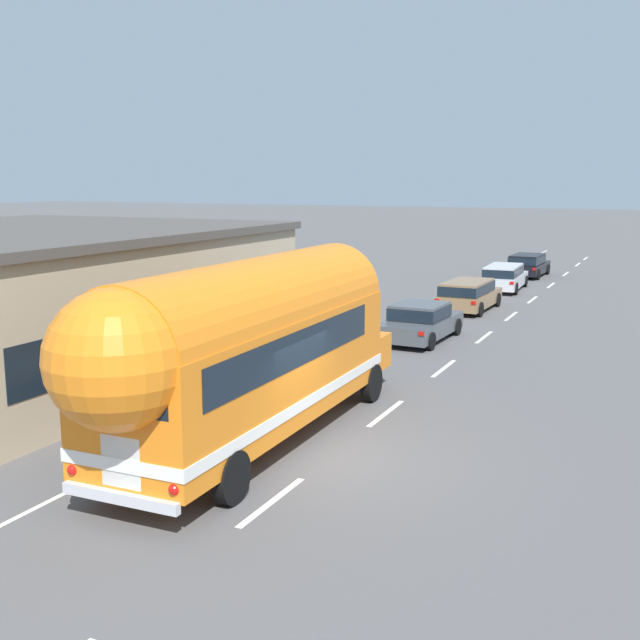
{
  "coord_description": "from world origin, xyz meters",
  "views": [
    {
      "loc": [
        6.41,
        -14.05,
        5.78
      ],
      "look_at": [
        -1.71,
        3.29,
        2.3
      ],
      "focal_mm": 43.37,
      "sensor_mm": 36.0,
      "label": 1
    }
  ],
  "objects": [
    {
      "name": "painted_bus",
      "position": [
        -1.83,
        -0.16,
        2.3
      ],
      "size": [
        2.72,
        11.76,
        4.12
      ],
      "color": "orange",
      "rests_on": "ground"
    },
    {
      "name": "ground_plane",
      "position": [
        0.0,
        0.0,
        0.0
      ],
      "size": [
        300.0,
        300.0,
        0.0
      ],
      "primitive_type": "plane",
      "color": "#565454"
    },
    {
      "name": "car_fourth",
      "position": [
        -1.91,
        33.32,
        0.78
      ],
      "size": [
        2.04,
        4.38,
        1.37
      ],
      "color": "black",
      "rests_on": "ground"
    },
    {
      "name": "lane_markings",
      "position": [
        -2.6,
        13.35,
        0.0
      ],
      "size": [
        3.83,
        80.0,
        0.01
      ],
      "color": "silver",
      "rests_on": "ground"
    },
    {
      "name": "car_lead",
      "position": [
        -2.01,
        12.53,
        0.73
      ],
      "size": [
        2.15,
        4.48,
        1.37
      ],
      "color": "#474C51",
      "rests_on": "ground"
    },
    {
      "name": "roadside_building",
      "position": [
        -11.96,
        3.17,
        2.17
      ],
      "size": [
        12.39,
        14.45,
        4.34
      ],
      "color": "tan",
      "rests_on": "ground"
    },
    {
      "name": "car_third",
      "position": [
        -1.96,
        26.77,
        0.79
      ],
      "size": [
        2.01,
        4.77,
        1.37
      ],
      "color": "silver",
      "rests_on": "ground"
    },
    {
      "name": "car_second",
      "position": [
        -2.04,
        19.64,
        0.79
      ],
      "size": [
        2.06,
        4.53,
        1.37
      ],
      "color": "olive",
      "rests_on": "ground"
    }
  ]
}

